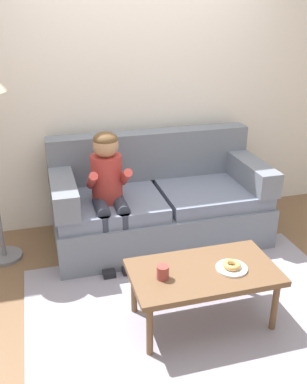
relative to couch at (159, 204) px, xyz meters
name	(u,v)px	position (x,y,z in m)	size (l,w,h in m)	color
ground	(184,289)	(-0.04, -0.85, -0.35)	(10.00, 10.00, 0.00)	brown
wall_back	(138,78)	(-0.04, 0.55, 1.05)	(8.00, 0.10, 2.80)	silver
area_rug	(195,309)	(-0.04, -1.10, -0.34)	(2.38, 1.64, 0.01)	#9993A3
couch	(159,204)	(0.00, 0.00, 0.00)	(1.91, 0.90, 0.95)	slate
coffee_table	(204,275)	(-0.04, -1.22, 0.03)	(0.98, 0.55, 0.42)	brown
person_child	(109,185)	(-0.49, -0.21, 0.33)	(0.34, 0.58, 1.10)	#AD3833
plate	(232,268)	(0.14, -1.26, 0.08)	(0.21, 0.21, 0.01)	white
donut	(232,265)	(0.14, -1.26, 0.11)	(0.12, 0.12, 0.04)	tan
mug	(163,272)	(-0.33, -1.24, 0.12)	(0.08, 0.08, 0.09)	#993D38
toy_controller	(250,278)	(0.51, -0.88, -0.32)	(0.23, 0.09, 0.05)	blue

